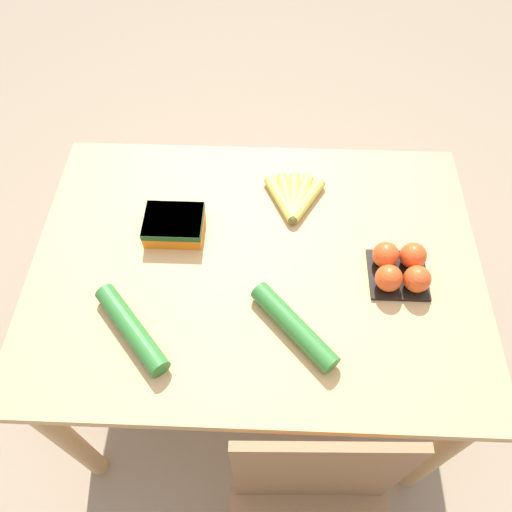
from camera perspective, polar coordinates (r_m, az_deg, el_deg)
The scene contains 7 objects.
ground_plane at distance 2.03m, azimuth -0.00°, elevation -12.92°, with size 12.00×12.00×0.00m, color gray.
dining_table at distance 1.44m, azimuth -0.00°, elevation -3.22°, with size 1.21×0.88×0.78m.
banana_bunch at distance 1.46m, azimuth 4.33°, elevation 6.54°, with size 0.18×0.18×0.03m.
tomato_pack at distance 1.34m, azimuth 16.20°, elevation -1.32°, with size 0.15×0.15×0.08m.
carrot_bag at distance 1.39m, azimuth -9.36°, elevation 3.64°, with size 0.16×0.13×0.06m.
cucumber_near at distance 1.25m, azimuth -14.04°, elevation -8.06°, with size 0.21×0.24×0.05m.
cucumber_far at distance 1.22m, azimuth 4.35°, elevation -8.00°, with size 0.22×0.23×0.05m.
Camera 1 is at (-0.03, 0.74, 1.89)m, focal length 35.00 mm.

